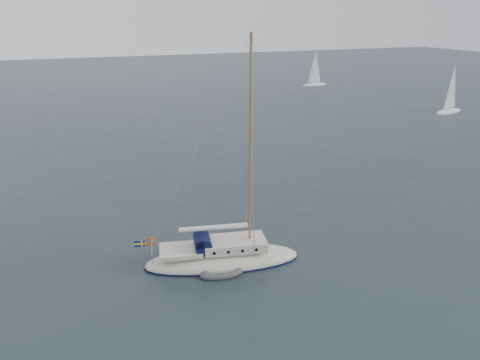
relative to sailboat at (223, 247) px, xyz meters
name	(u,v)px	position (x,y,z in m)	size (l,w,h in m)	color
ground	(262,243)	(3.39, 1.51, -1.10)	(300.00, 300.00, 0.00)	black
sailboat	(223,247)	(0.00, 0.00, 0.00)	(10.18, 3.05, 14.49)	beige
dinghy	(222,273)	(-0.58, -1.41, -0.93)	(2.65, 1.20, 0.38)	#4F4E53
rib	(222,258)	(-0.01, 0.20, -0.87)	(3.60, 1.64, 1.47)	black
distant_yacht_b	(315,69)	(44.34, 64.07, 2.43)	(6.22, 3.32, 8.24)	silver
distant_yacht_c	(452,90)	(49.03, 30.83, 2.45)	(6.27, 3.34, 8.30)	silver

